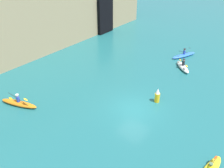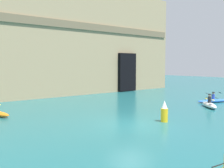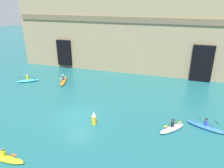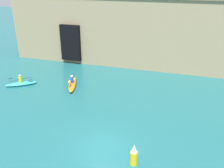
% 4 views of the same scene
% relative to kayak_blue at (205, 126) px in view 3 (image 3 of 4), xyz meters
% --- Properties ---
extents(ground_plane, '(120.00, 120.00, 0.00)m').
position_rel_kayak_blue_xyz_m(ground_plane, '(-12.57, -1.52, -0.20)').
color(ground_plane, '#1E6066').
extents(cliff_bluff, '(38.31, 8.20, 13.66)m').
position_rel_kayak_blue_xyz_m(cliff_bluff, '(-10.47, 17.04, 6.61)').
color(cliff_bluff, '#9E8966').
rests_on(cliff_bluff, ground).
extents(kayak_blue, '(3.55, 1.99, 1.04)m').
position_rel_kayak_blue_xyz_m(kayak_blue, '(0.00, 0.00, 0.00)').
color(kayak_blue, blue).
rests_on(kayak_blue, ground).
extents(kayak_white, '(2.45, 2.64, 1.20)m').
position_rel_kayak_blue_xyz_m(kayak_white, '(-3.01, -1.34, 0.06)').
color(kayak_white, white).
rests_on(kayak_white, ground).
extents(kayak_orange, '(1.90, 3.61, 1.16)m').
position_rel_kayak_blue_xyz_m(kayak_orange, '(-18.66, 6.64, 0.04)').
color(kayak_orange, orange).
rests_on(kayak_orange, ground).
extents(kayak_cyan, '(2.88, 2.34, 1.13)m').
position_rel_kayak_blue_xyz_m(kayak_cyan, '(-23.71, 5.33, 0.03)').
color(kayak_cyan, '#33B2C6').
rests_on(kayak_cyan, ground).
extents(kayak_yellow, '(3.60, 0.88, 1.03)m').
position_rel_kayak_blue_xyz_m(kayak_yellow, '(-15.16, -9.09, 0.00)').
color(kayak_yellow, yellow).
rests_on(kayak_yellow, ground).
extents(marker_buoy, '(0.45, 0.45, 1.40)m').
position_rel_kayak_blue_xyz_m(marker_buoy, '(-10.36, -2.43, 0.45)').
color(marker_buoy, yellow).
rests_on(marker_buoy, ground).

